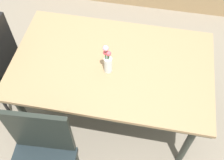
% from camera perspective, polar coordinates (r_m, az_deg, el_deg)
% --- Properties ---
extents(ground_plane, '(12.00, 12.00, 0.00)m').
position_cam_1_polar(ground_plane, '(2.69, -0.16, -5.04)').
color(ground_plane, '#756B5B').
extents(dining_table, '(1.48, 0.91, 0.73)m').
position_cam_1_polar(dining_table, '(2.09, 0.00, 2.38)').
color(dining_table, '#8C704C').
rests_on(dining_table, ground).
extents(flower_vase, '(0.06, 0.06, 0.27)m').
position_cam_1_polar(flower_vase, '(1.92, -0.88, 3.94)').
color(flower_vase, silver).
rests_on(flower_vase, dining_table).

